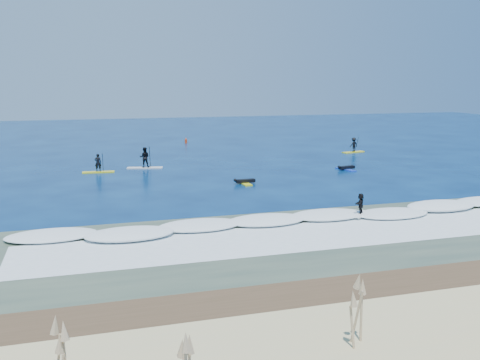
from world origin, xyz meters
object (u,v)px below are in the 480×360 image
object	(u,v)px
prone_paddler_far	(346,168)
marker_buoy	(186,141)
sup_paddler_right	(354,146)
sup_paddler_center	(145,159)
sup_paddler_left	(98,166)
wave_surfer	(361,205)
prone_paddler_near	(244,182)

from	to	relation	value
prone_paddler_far	marker_buoy	bearing A→B (deg)	9.96
sup_paddler_right	sup_paddler_center	bearing A→B (deg)	177.71
sup_paddler_right	marker_buoy	world-z (taller)	sup_paddler_right
sup_paddler_left	marker_buoy	distance (m)	23.50
sup_paddler_left	prone_paddler_far	xyz separation A→B (m)	(22.23, -5.07, -0.45)
marker_buoy	wave_surfer	bearing A→B (deg)	-86.00
sup_paddler_left	prone_paddler_far	world-z (taller)	sup_paddler_left
prone_paddler_near	wave_surfer	world-z (taller)	wave_surfer
sup_paddler_center	sup_paddler_right	distance (m)	24.91
sup_paddler_left	sup_paddler_center	bearing A→B (deg)	19.82
sup_paddler_right	prone_paddler_far	distance (m)	12.63
prone_paddler_far	wave_surfer	bearing A→B (deg)	143.05
prone_paddler_near	prone_paddler_far	bearing A→B (deg)	-74.02
wave_surfer	sup_paddler_left	bearing A→B (deg)	81.93
wave_surfer	sup_paddler_center	bearing A→B (deg)	72.06
prone_paddler_near	prone_paddler_far	xyz separation A→B (m)	(11.06, 3.73, 0.01)
prone_paddler_far	marker_buoy	size ratio (longest dim) A/B	3.18
sup_paddler_center	wave_surfer	size ratio (longest dim) A/B	2.03
marker_buoy	sup_paddler_right	bearing A→B (deg)	-40.77
wave_surfer	marker_buoy	size ratio (longest dim) A/B	2.21
sup_paddler_left	wave_surfer	xyz separation A→B (m)	(14.83, -21.08, 0.15)
prone_paddler_far	marker_buoy	xyz separation A→B (m)	(-10.29, 25.31, 0.17)
sup_paddler_center	marker_buoy	bearing A→B (deg)	80.39
sup_paddler_left	sup_paddler_right	xyz separation A→B (m)	(28.82, 5.69, 0.16)
sup_paddler_right	prone_paddler_far	bearing A→B (deg)	-134.19
sup_paddler_right	prone_paddler_far	world-z (taller)	sup_paddler_right
sup_paddler_left	sup_paddler_right	size ratio (longest dim) A/B	0.98
sup_paddler_right	prone_paddler_near	distance (m)	22.85
sup_paddler_left	sup_paddler_right	bearing A→B (deg)	15.54
sup_paddler_left	prone_paddler_far	distance (m)	22.80
prone_paddler_near	marker_buoy	bearing A→B (deg)	-4.19
wave_surfer	prone_paddler_near	bearing A→B (deg)	63.41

